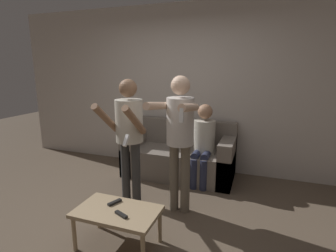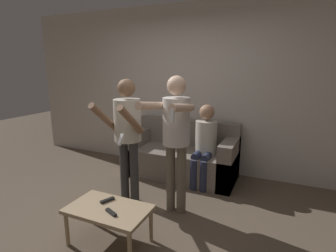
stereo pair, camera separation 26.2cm
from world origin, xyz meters
name	(u,v)px [view 1 (the left image)]	position (x,y,z in m)	size (l,w,h in m)	color
ground_plane	(134,229)	(0.00, 0.00, 0.00)	(14.00, 14.00, 0.00)	brown
wall_back	(186,89)	(0.00, 1.97, 1.35)	(6.40, 0.06, 2.70)	beige
couch	(179,157)	(0.02, 1.56, 0.30)	(1.71, 0.76, 0.86)	slate
person_standing_left	(129,128)	(-0.31, 0.51, 0.98)	(0.45, 0.64, 1.57)	#383838
person_standing_right	(180,130)	(0.34, 0.51, 1.01)	(0.43, 0.71, 1.62)	#6B6051
person_seated	(203,140)	(0.43, 1.42, 0.66)	(0.32, 0.53, 1.18)	#282D47
coffee_table	(117,214)	(-0.02, -0.30, 0.34)	(0.79, 0.47, 0.39)	tan
remote_near	(121,214)	(0.07, -0.37, 0.40)	(0.15, 0.09, 0.02)	black
remote_far	(115,202)	(-0.10, -0.20, 0.40)	(0.09, 0.15, 0.02)	black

